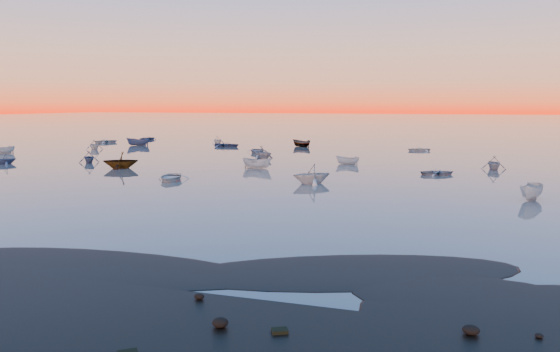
% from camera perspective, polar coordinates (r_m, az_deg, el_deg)
% --- Properties ---
extents(ground, '(600.00, 600.00, 0.00)m').
position_cam_1_polar(ground, '(124.07, 10.49, 3.83)').
color(ground, '#6B6259').
rests_on(ground, ground).
extents(mud_lobes, '(140.00, 6.00, 0.07)m').
position_cam_1_polar(mud_lobes, '(28.30, -18.30, -8.92)').
color(mud_lobes, black).
rests_on(mud_lobes, ground).
extents(moored_fleet, '(124.00, 58.00, 1.20)m').
position_cam_1_polar(moored_fleet, '(77.88, 5.87, 1.75)').
color(moored_fleet, silver).
rests_on(moored_fleet, ground).
extents(boat_near_left, '(4.79, 3.11, 1.11)m').
position_cam_1_polar(boat_near_left, '(57.24, -11.33, -0.46)').
color(boat_near_left, silver).
rests_on(boat_near_left, ground).
extents(boat_near_center, '(1.95, 4.00, 1.34)m').
position_cam_1_polar(boat_near_center, '(66.72, -2.41, 0.81)').
color(boat_near_center, silver).
rests_on(boat_near_center, ground).
extents(boat_near_right, '(3.70, 1.88, 1.26)m').
position_cam_1_polar(boat_near_right, '(70.53, 21.43, 0.66)').
color(boat_near_right, gray).
rests_on(boat_near_right, ground).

